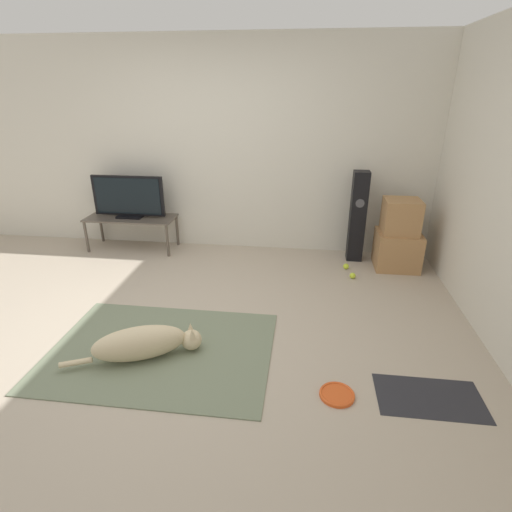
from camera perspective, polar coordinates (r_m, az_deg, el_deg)
ground_plane at (r=3.63m, az=-10.78°, el=-10.41°), size 12.00×12.00×0.00m
wall_back at (r=5.12m, az=-4.67°, el=15.11°), size 8.00×0.06×2.55m
area_rug at (r=3.42m, az=-13.38°, el=-12.91°), size 1.78×1.29×0.01m
dog at (r=3.29m, az=-15.68°, el=-11.88°), size 0.99×0.51×0.27m
frisbee at (r=2.98m, az=11.50°, el=-18.81°), size 0.24×0.24×0.03m
cardboard_box_lower at (r=4.95m, az=19.50°, el=0.82°), size 0.49×0.45×0.43m
cardboard_box_upper at (r=4.81m, az=20.01°, el=5.32°), size 0.39×0.36×0.39m
floor_speaker at (r=4.93m, az=14.31°, el=5.45°), size 0.18×0.19×1.09m
tv_stand at (r=5.41m, az=-17.40°, el=4.85°), size 1.13×0.45×0.43m
tv at (r=5.33m, az=-17.78°, el=7.99°), size 0.92×0.20×0.53m
tennis_ball_by_boxes at (r=4.58m, az=13.63°, el=-2.75°), size 0.07×0.07×0.07m
tennis_ball_near_speaker at (r=4.80m, az=12.74°, el=-1.44°), size 0.07×0.07×0.07m
door_mat at (r=3.15m, az=23.51°, el=-18.04°), size 0.72×0.41×0.01m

